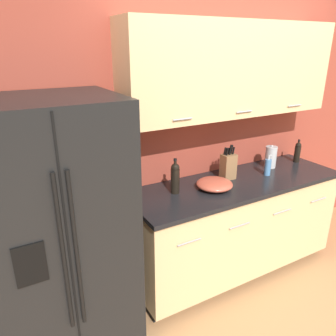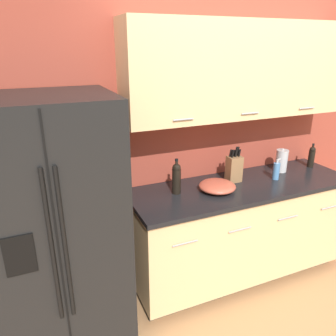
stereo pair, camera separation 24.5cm
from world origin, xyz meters
name	(u,v)px [view 1 (the left image)]	position (x,y,z in m)	size (l,w,h in m)	color
wall_back	(225,115)	(-0.02, 1.30, 1.45)	(10.00, 0.39, 2.60)	#993D2D
counter_unit	(234,226)	(-0.07, 1.00, 0.47)	(1.98, 0.64, 0.92)	black
refrigerator	(57,235)	(-1.62, 0.94, 0.88)	(0.89, 0.76, 1.77)	black
knife_block	(228,166)	(-0.11, 1.09, 1.04)	(0.12, 0.09, 0.32)	olive
wine_bottle	(175,177)	(-0.67, 1.06, 1.06)	(0.07, 0.07, 0.29)	black
soap_dispenser	(268,167)	(0.26, 0.98, 1.00)	(0.06, 0.06, 0.19)	#4C7FB2
oil_bottle	(297,152)	(0.79, 1.10, 1.03)	(0.06, 0.06, 0.23)	black
steel_canister	(271,157)	(0.43, 1.12, 1.03)	(0.11, 0.11, 0.22)	#B7B7BA
mixing_bowl	(215,184)	(-0.35, 0.97, 0.96)	(0.30, 0.30, 0.08)	#B24C38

